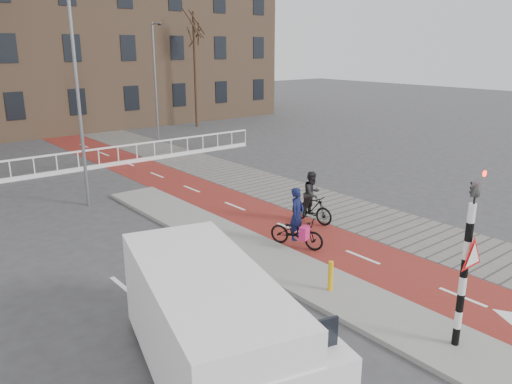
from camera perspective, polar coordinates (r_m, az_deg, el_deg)
ground at (r=12.29m, az=14.90°, el=-11.94°), size 120.00×120.00×0.00m
bike_lane at (r=20.08m, az=-5.85°, el=-0.27°), size 2.50×60.00×0.01m
sidewalk at (r=21.67m, az=0.33°, el=1.06°), size 3.00×60.00×0.01m
curb_island at (r=14.27m, az=0.11°, el=-7.00°), size 1.80×16.00×0.12m
traffic_signal at (r=10.06m, az=23.00°, el=-6.74°), size 0.80×0.80×3.68m
bollard at (r=12.08m, az=8.51°, el=-9.46°), size 0.12×0.12×0.74m
cyclist_near at (r=14.68m, az=4.70°, el=-4.05°), size 1.15×1.80×1.80m
cyclist_far at (r=16.70m, az=6.40°, el=-1.09°), size 0.82×1.66×1.76m
van at (r=8.99m, az=-5.72°, el=-14.74°), size 3.07×5.09×2.05m
tree_right at (r=37.08m, az=-6.95°, el=13.59°), size 0.21×0.21×8.04m
streetlight_near at (r=18.90m, az=-19.63°, el=9.79°), size 0.12×0.12×7.73m
streetlight_right at (r=31.87m, az=-11.42°, el=12.10°), size 0.12×0.12×7.08m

